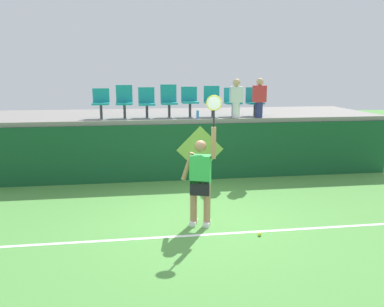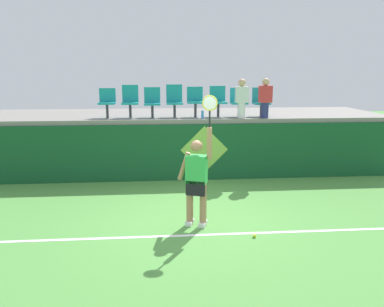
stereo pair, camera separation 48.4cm
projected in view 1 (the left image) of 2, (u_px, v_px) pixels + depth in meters
ground_plane at (201, 221)px, 7.55m from camera, size 40.00×40.00×0.00m
court_back_wall at (182, 152)px, 10.33m from camera, size 11.74×0.20×1.51m
spectator_platform at (176, 115)px, 11.66m from camera, size 11.74×3.19×0.12m
court_baseline_stripe at (207, 235)px, 6.94m from camera, size 10.57×0.08×0.01m
tennis_player at (201, 178)px, 7.19m from camera, size 0.72×0.37×2.46m
tennis_ball at (260, 234)px, 6.88m from camera, size 0.07×0.07×0.07m
water_bottle at (198, 114)px, 10.33m from camera, size 0.07×0.07×0.22m
stadium_chair_0 at (101, 101)px, 10.33m from camera, size 0.44×0.42×0.79m
stadium_chair_1 at (124, 100)px, 10.42m from camera, size 0.44×0.42×0.88m
stadium_chair_2 at (147, 101)px, 10.51m from camera, size 0.44×0.42×0.81m
stadium_chair_3 at (169, 100)px, 10.59m from camera, size 0.44×0.42×0.88m
stadium_chair_4 at (190, 100)px, 10.66m from camera, size 0.44×0.42×0.82m
stadium_chair_5 at (212, 100)px, 10.75m from camera, size 0.44×0.42×0.84m
stadium_chair_6 at (232, 100)px, 10.84m from camera, size 0.44×0.42×0.79m
stadium_chair_7 at (254, 100)px, 10.93m from camera, size 0.44×0.42×0.79m
spectator_0 at (259, 97)px, 10.46m from camera, size 0.34×0.20×1.06m
spectator_1 at (236, 97)px, 10.42m from camera, size 0.34×0.21×1.05m
wall_signage_mount at (200, 180)px, 10.45m from camera, size 1.27×0.01×1.47m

